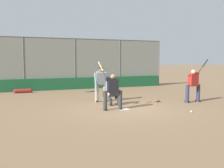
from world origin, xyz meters
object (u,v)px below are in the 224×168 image
object	(u,v)px
batter_at_plate	(113,91)
baseball_loose	(191,112)
fielding_glove_on_dirt	(157,101)
spare_bat_near_backstop	(92,91)
batter_on_deck	(193,84)
catcher_behind_plate	(114,93)
umpire_home	(101,83)
equipment_bag_dugout_side	(23,91)

from	to	relation	value
batter_at_plate	baseball_loose	distance (m)	3.45
fielding_glove_on_dirt	spare_bat_near_backstop	bearing A→B (deg)	-71.09
batter_on_deck	fielding_glove_on_dirt	size ratio (longest dim) A/B	6.99
catcher_behind_plate	batter_on_deck	size ratio (longest dim) A/B	0.49
catcher_behind_plate	fielding_glove_on_dirt	xyz separation A→B (m)	(-2.44, 0.03, -0.51)
catcher_behind_plate	umpire_home	distance (m)	1.23
spare_bat_near_backstop	baseball_loose	distance (m)	8.42
catcher_behind_plate	batter_on_deck	world-z (taller)	batter_on_deck
batter_on_deck	equipment_bag_dugout_side	xyz separation A→B (m)	(7.97, -7.29, -0.79)
catcher_behind_plate	umpire_home	size ratio (longest dim) A/B	0.60
batter_at_plate	baseball_loose	world-z (taller)	batter_at_plate
spare_bat_near_backstop	umpire_home	bearing A→B (deg)	-119.12
baseball_loose	equipment_bag_dugout_side	xyz separation A→B (m)	(6.11, -9.45, 0.10)
umpire_home	equipment_bag_dugout_side	world-z (taller)	umpire_home
spare_bat_near_backstop	equipment_bag_dugout_side	size ratio (longest dim) A/B	0.69
umpire_home	fielding_glove_on_dirt	bearing A→B (deg)	162.31
baseball_loose	equipment_bag_dugout_side	distance (m)	11.26
fielding_glove_on_dirt	batter_on_deck	bearing A→B (deg)	157.09
equipment_bag_dugout_side	batter_at_plate	bearing A→B (deg)	113.15
batter_at_plate	catcher_behind_plate	distance (m)	1.28
baseball_loose	equipment_bag_dugout_side	world-z (taller)	equipment_bag_dugout_side
batter_on_deck	spare_bat_near_backstop	distance (m)	7.10
batter_on_deck	spare_bat_near_backstop	bearing A→B (deg)	115.09
spare_bat_near_backstop	baseball_loose	bearing A→B (deg)	-95.75
umpire_home	spare_bat_near_backstop	size ratio (longest dim) A/B	2.14
batter_at_plate	catcher_behind_plate	size ratio (longest dim) A/B	1.94
umpire_home	spare_bat_near_backstop	xyz separation A→B (m)	(-0.87, -4.21, -0.95)
catcher_behind_plate	fielding_glove_on_dirt	distance (m)	2.50
umpire_home	fielding_glove_on_dirt	distance (m)	3.09
catcher_behind_plate	baseball_loose	distance (m)	3.75
fielding_glove_on_dirt	equipment_bag_dugout_side	xyz separation A→B (m)	(6.25, -6.57, 0.08)
spare_bat_near_backstop	fielding_glove_on_dirt	bearing A→B (deg)	-88.47
umpire_home	baseball_loose	size ratio (longest dim) A/B	24.54
catcher_behind_plate	equipment_bag_dugout_side	world-z (taller)	catcher_behind_plate
umpire_home	fielding_glove_on_dirt	world-z (taller)	umpire_home
umpire_home	baseball_loose	distance (m)	4.88
batter_at_plate	umpire_home	distance (m)	2.27
batter_at_plate	fielding_glove_on_dirt	world-z (taller)	batter_at_plate
catcher_behind_plate	baseball_loose	world-z (taller)	catcher_behind_plate
umpire_home	spare_bat_near_backstop	bearing A→B (deg)	-96.44
fielding_glove_on_dirt	equipment_bag_dugout_side	world-z (taller)	equipment_bag_dugout_side
umpire_home	spare_bat_near_backstop	world-z (taller)	umpire_home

